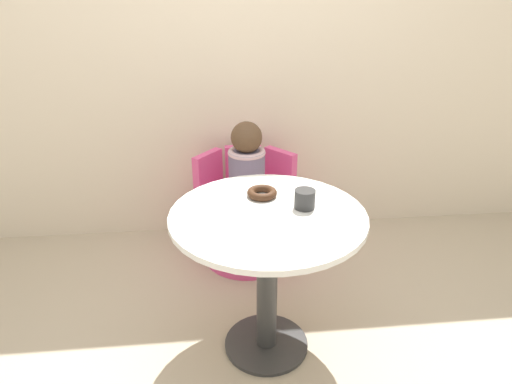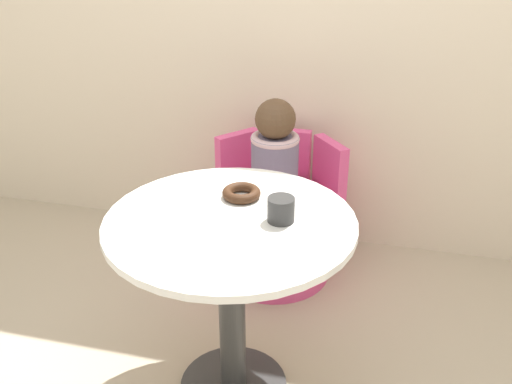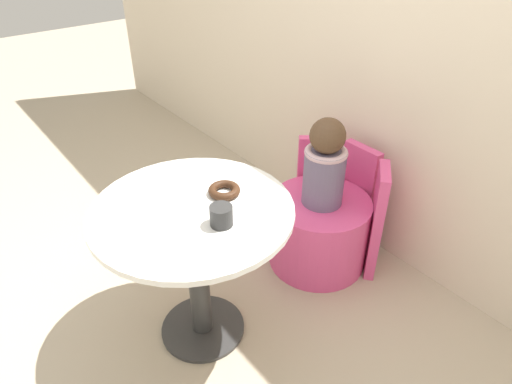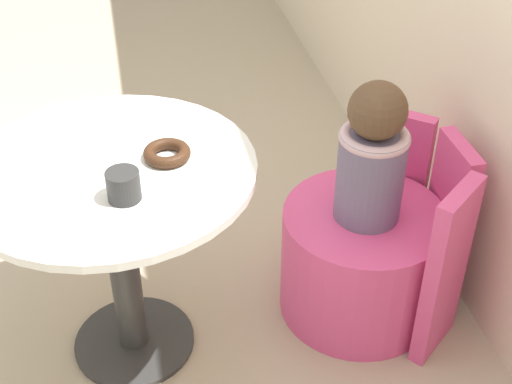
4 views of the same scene
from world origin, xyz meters
name	(u,v)px [view 1 (image 1 of 4)]	position (x,y,z in m)	size (l,w,h in m)	color
ground_plane	(255,340)	(0.00, 0.00, 0.00)	(12.00, 12.00, 0.00)	#B7A88E
back_wall	(236,44)	(0.00, 1.13, 1.20)	(6.00, 0.06, 2.40)	beige
round_table	(267,248)	(0.05, -0.03, 0.53)	(0.80, 0.80, 0.70)	#333333
tub_chair	(247,228)	(0.03, 0.73, 0.20)	(0.52, 0.52, 0.39)	#E54C8C
booth_backrest	(244,196)	(0.03, 0.95, 0.31)	(0.62, 0.23, 0.61)	#E54C8C
child_figure	(247,163)	(0.03, 0.73, 0.61)	(0.21, 0.21, 0.46)	slate
donut	(262,193)	(0.04, 0.12, 0.71)	(0.13, 0.13, 0.03)	#3D2314
cup	(305,199)	(0.20, 0.00, 0.74)	(0.09, 0.09, 0.08)	#2D2D2D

